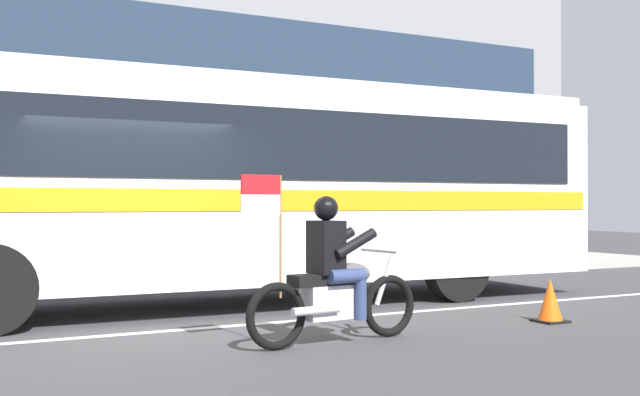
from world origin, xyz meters
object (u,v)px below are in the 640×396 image
at_px(transit_bus, 239,176).
at_px(motorcycle_with_rider, 334,281).
at_px(traffic_cone, 550,302).
at_px(fire_hydrant, 329,254).

xyz_separation_m(transit_bus, motorcycle_with_rider, (-0.24, -3.37, -1.22)).
height_order(transit_bus, traffic_cone, transit_bus).
relative_size(motorcycle_with_rider, fire_hydrant, 2.92).
bearing_deg(motorcycle_with_rider, fire_hydrant, 62.35).
xyz_separation_m(transit_bus, traffic_cone, (2.86, -3.34, -1.63)).
bearing_deg(traffic_cone, fire_hydrant, 90.67).
height_order(motorcycle_with_rider, fire_hydrant, motorcycle_with_rider).
distance_m(transit_bus, traffic_cone, 4.69).
height_order(transit_bus, fire_hydrant, transit_bus).
relative_size(transit_bus, traffic_cone, 20.40).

